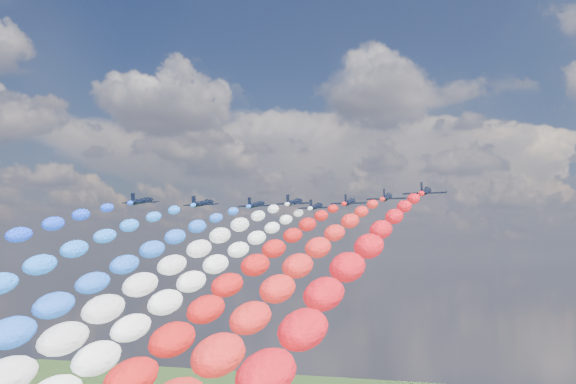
% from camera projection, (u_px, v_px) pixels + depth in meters
% --- Properties ---
extents(jet_0, '(9.72, 12.94, 4.63)m').
position_uv_depth(jet_0, '(142.00, 201.00, 174.79)').
color(jet_0, black).
extents(jet_1, '(9.85, 13.03, 4.63)m').
position_uv_depth(jet_1, '(202.00, 203.00, 182.23)').
color(jet_1, black).
extents(trail_1, '(5.71, 128.68, 43.89)m').
position_uv_depth(trail_1, '(19.00, 292.00, 118.15)').
color(trail_1, '#2375FF').
extents(jet_2, '(9.26, 12.61, 4.63)m').
position_uv_depth(jet_2, '(256.00, 205.00, 186.70)').
color(jet_2, black).
extents(trail_2, '(5.71, 128.68, 43.89)m').
position_uv_depth(trail_2, '(108.00, 291.00, 122.63)').
color(trail_2, blue).
extents(jet_3, '(9.45, 12.75, 4.63)m').
position_uv_depth(jet_3, '(294.00, 202.00, 178.56)').
color(jet_3, black).
extents(trail_3, '(5.71, 128.68, 43.89)m').
position_uv_depth(trail_3, '(156.00, 293.00, 114.49)').
color(trail_3, white).
extents(jet_4, '(9.18, 12.55, 4.63)m').
position_uv_depth(jet_4, '(316.00, 207.00, 193.77)').
color(jet_4, black).
extents(trail_4, '(5.71, 128.68, 43.89)m').
position_uv_depth(trail_4, '(205.00, 289.00, 129.69)').
color(trail_4, white).
extents(jet_5, '(9.71, 12.93, 4.63)m').
position_uv_depth(jet_5, '(349.00, 202.00, 177.72)').
color(jet_5, black).
extents(trail_5, '(5.71, 128.68, 43.89)m').
position_uv_depth(trail_5, '(242.00, 293.00, 113.65)').
color(trail_5, red).
extents(jet_6, '(9.93, 13.08, 4.63)m').
position_uv_depth(jet_6, '(387.00, 197.00, 164.14)').
color(jet_6, black).
extents(trail_6, '(5.71, 128.68, 43.89)m').
position_uv_depth(trail_6, '(289.00, 298.00, 100.06)').
color(trail_6, red).
extents(jet_7, '(9.23, 12.59, 4.63)m').
position_uv_depth(jet_7, '(425.00, 192.00, 150.18)').
color(jet_7, black).
extents(trail_7, '(5.71, 128.68, 43.89)m').
position_uv_depth(trail_7, '(340.00, 305.00, 86.11)').
color(trail_7, red).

